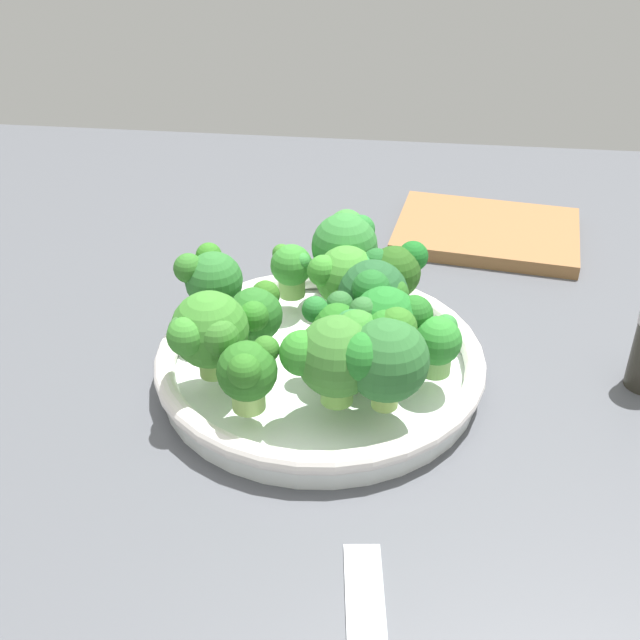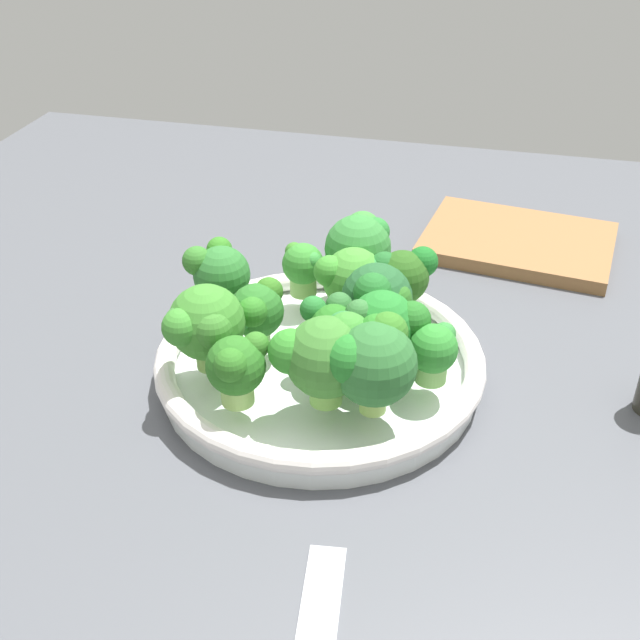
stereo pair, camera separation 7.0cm
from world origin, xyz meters
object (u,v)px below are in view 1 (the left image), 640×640
broccoli_floret_6 (207,332)px  broccoli_floret_12 (337,352)px  broccoli_floret_0 (332,323)px  broccoli_floret_3 (387,320)px  broccoli_floret_8 (395,271)px  cutting_board (487,232)px  bowl (320,363)px  broccoli_floret_7 (347,243)px  broccoli_floret_10 (435,338)px  broccoli_floret_2 (291,267)px  broccoli_floret_4 (210,279)px  broccoli_floret_9 (384,356)px  broccoli_floret_11 (374,295)px  broccoli_floret_13 (255,314)px  broccoli_floret_1 (346,277)px  broccoli_floret_5 (248,372)px

broccoli_floret_6 → broccoli_floret_12: size_ratio=0.99×
broccoli_floret_0 → broccoli_floret_12: (-0.96, 5.37, 0.79)cm
broccoli_floret_3 → broccoli_floret_8: broccoli_floret_3 is taller
broccoli_floret_8 → cutting_board: bearing=-114.0°
bowl → broccoli_floret_12: bearing=107.7°
broccoli_floret_7 → broccoli_floret_10: 16.19cm
broccoli_floret_0 → broccoli_floret_7: broccoli_floret_7 is taller
bowl → broccoli_floret_2: broccoli_floret_2 is taller
broccoli_floret_4 → broccoli_floret_7: bearing=-144.6°
broccoli_floret_8 → cutting_board: (-10.52, -23.60, -7.00)cm
broccoli_floret_9 → broccoli_floret_10: size_ratio=1.49×
broccoli_floret_11 → bowl: bearing=35.0°
cutting_board → broccoli_floret_4: bearing=45.0°
broccoli_floret_13 → broccoli_floret_9: bearing=149.3°
broccoli_floret_1 → broccoli_floret_9: bearing=108.0°
broccoli_floret_8 → broccoli_floret_13: broccoli_floret_8 is taller
broccoli_floret_10 → broccoli_floret_5: bearing=26.8°
broccoli_floret_7 → broccoli_floret_10: broccoli_floret_7 is taller
broccoli_floret_7 → broccoli_floret_10: size_ratio=1.47×
broccoli_floret_3 → broccoli_floret_6: 15.25cm
broccoli_floret_10 → broccoli_floret_7: bearing=-56.8°
broccoli_floret_0 → broccoli_floret_8: (-4.92, -8.66, 0.57)cm
broccoli_floret_2 → broccoli_floret_13: size_ratio=0.92×
broccoli_floret_11 → cutting_board: size_ratio=0.33×
broccoli_floret_1 → broccoli_floret_7: bearing=-85.5°
broccoli_floret_5 → broccoli_floret_11: size_ratio=0.84×
broccoli_floret_6 → broccoli_floret_12: same height
broccoli_floret_10 → broccoli_floret_13: bearing=-4.8°
broccoli_floret_7 → broccoli_floret_9: 19.66cm
broccoli_floret_7 → broccoli_floret_0: bearing=90.1°
broccoli_floret_3 → broccoli_floret_7: broccoli_floret_7 is taller
broccoli_floret_5 → broccoli_floret_10: bearing=-153.2°
broccoli_floret_0 → broccoli_floret_9: broccoli_floret_9 is taller
broccoli_floret_3 → broccoli_floret_10: (-4.16, 0.59, -1.19)cm
broccoli_floret_5 → broccoli_floret_8: broccoli_floret_8 is taller
broccoli_floret_5 → broccoli_floret_10: 16.42cm
broccoli_floret_5 → broccoli_floret_6: bearing=-41.6°
broccoli_floret_6 → broccoli_floret_11: 15.79cm
broccoli_floret_7 → broccoli_floret_9: bearing=103.9°
bowl → broccoli_floret_5: (4.59, 9.06, 5.27)cm
broccoli_floret_6 → broccoli_floret_7: size_ratio=1.00×
broccoli_floret_6 → broccoli_floret_9: bearing=172.6°
broccoli_floret_9 → broccoli_floret_10: 7.18cm
broccoli_floret_8 → broccoli_floret_12: 14.59cm
bowl → broccoli_floret_0: 5.83cm
broccoli_floret_0 → broccoli_floret_3: size_ratio=0.86×
broccoli_floret_0 → broccoli_floret_3: bearing=-174.1°
bowl → broccoli_floret_2: 10.84cm
broccoli_floret_4 → broccoli_floret_5: bearing=115.5°
broccoli_floret_2 → broccoli_floret_13: broccoli_floret_13 is taller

